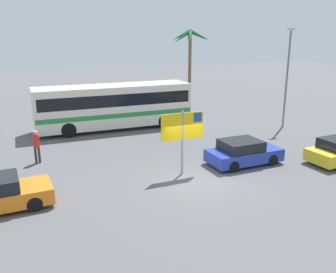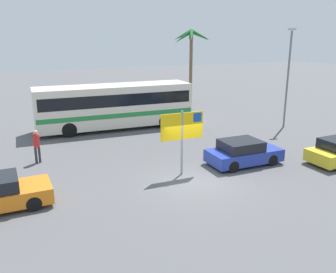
# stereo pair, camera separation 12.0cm
# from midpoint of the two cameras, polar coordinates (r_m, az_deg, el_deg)

# --- Properties ---
(ground) EXTENTS (120.00, 120.00, 0.00)m
(ground) POSITION_cam_midpoint_polar(r_m,az_deg,el_deg) (17.12, 4.99, -7.14)
(ground) COLOR #565659
(bus_front_coach) EXTENTS (11.12, 2.65, 3.17)m
(bus_front_coach) POSITION_cam_midpoint_polar(r_m,az_deg,el_deg) (26.46, -8.33, 5.05)
(bus_front_coach) COLOR silver
(bus_front_coach) RESTS_ON ground
(ferry_sign) EXTENTS (2.20, 0.11, 3.20)m
(ferry_sign) POSITION_cam_midpoint_polar(r_m,az_deg,el_deg) (17.25, 2.58, 1.25)
(ferry_sign) COLOR gray
(ferry_sign) RESTS_ON ground
(car_blue) EXTENTS (3.96, 1.92, 1.32)m
(car_blue) POSITION_cam_midpoint_polar(r_m,az_deg,el_deg) (19.53, 11.97, -2.51)
(car_blue) COLOR #23389E
(car_blue) RESTS_ON ground
(pedestrian_crossing_lot) EXTENTS (0.32, 0.32, 1.81)m
(pedestrian_crossing_lot) POSITION_cam_midpoint_polar(r_m,az_deg,el_deg) (20.38, -19.91, -1.05)
(pedestrian_crossing_lot) COLOR #2D2D33
(pedestrian_crossing_lot) RESTS_ON ground
(lamp_post_left_side) EXTENTS (0.56, 0.20, 7.09)m
(lamp_post_left_side) POSITION_cam_midpoint_polar(r_m,az_deg,el_deg) (27.61, 18.57, 9.23)
(lamp_post_left_side) COLOR slate
(lamp_post_left_side) RESTS_ON ground
(palm_tree_seaside) EXTENTS (3.94, 3.91, 7.17)m
(palm_tree_seaside) POSITION_cam_midpoint_polar(r_m,az_deg,el_deg) (36.61, 3.79, 14.52)
(palm_tree_seaside) COLOR brown
(palm_tree_seaside) RESTS_ON ground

